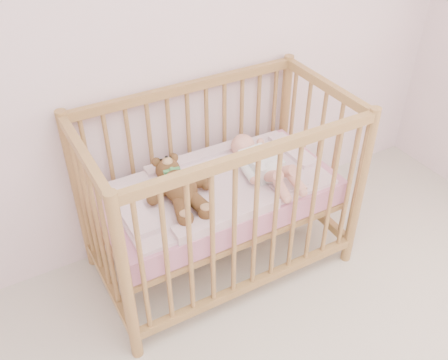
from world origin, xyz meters
TOP-DOWN VIEW (x-y plane):
  - wall_back at (0.00, 2.00)m, footprint 4.00×0.02m
  - crib at (0.21, 1.60)m, footprint 1.36×0.76m
  - mattress at (0.21, 1.60)m, footprint 1.22×0.62m
  - blanket at (0.21, 1.60)m, footprint 1.10×0.58m
  - baby at (0.45, 1.58)m, footprint 0.31×0.60m
  - teddy_bear at (-0.02, 1.58)m, footprint 0.39×0.53m

SIDE VIEW (x-z plane):
  - mattress at x=0.21m, z-range 0.42..0.55m
  - crib at x=0.21m, z-range 0.00..1.00m
  - blanket at x=0.21m, z-range 0.53..0.59m
  - baby at x=0.45m, z-range 0.56..0.71m
  - teddy_bear at x=-0.02m, z-range 0.57..0.72m
  - wall_back at x=0.00m, z-range 0.00..2.70m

